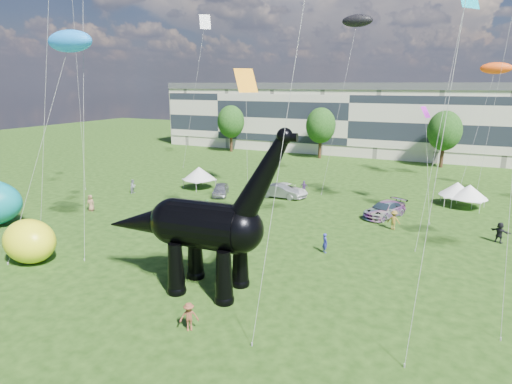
% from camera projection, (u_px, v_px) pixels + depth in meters
% --- Properties ---
extents(ground, '(220.00, 220.00, 0.00)m').
position_uv_depth(ground, '(242.00, 310.00, 25.00)').
color(ground, '#16330C').
rests_on(ground, ground).
extents(terrace_row, '(78.00, 11.00, 12.00)m').
position_uv_depth(terrace_row, '(355.00, 121.00, 81.05)').
color(terrace_row, beige).
rests_on(terrace_row, ground).
extents(tree_far_left, '(5.20, 5.20, 9.44)m').
position_uv_depth(tree_far_left, '(231.00, 119.00, 82.37)').
color(tree_far_left, '#382314').
rests_on(tree_far_left, ground).
extents(tree_mid_left, '(5.20, 5.20, 9.44)m').
position_uv_depth(tree_mid_left, '(321.00, 123.00, 74.80)').
color(tree_mid_left, '#382314').
rests_on(tree_mid_left, ground).
extents(tree_mid_right, '(5.20, 5.20, 9.44)m').
position_uv_depth(tree_mid_right, '(445.00, 128.00, 66.39)').
color(tree_mid_right, '#382314').
rests_on(tree_mid_right, ground).
extents(dinosaur_sculpture, '(13.44, 3.91, 10.96)m').
position_uv_depth(dinosaur_sculpture, '(199.00, 227.00, 26.79)').
color(dinosaur_sculpture, black).
rests_on(dinosaur_sculpture, ground).
extents(car_silver, '(3.21, 4.54, 1.44)m').
position_uv_depth(car_silver, '(221.00, 189.00, 50.64)').
color(car_silver, '#BABBBF').
rests_on(car_silver, ground).
extents(car_grey, '(4.81, 1.82, 1.57)m').
position_uv_depth(car_grey, '(281.00, 191.00, 49.58)').
color(car_grey, slate).
rests_on(car_grey, ground).
extents(car_white, '(5.79, 4.06, 1.47)m').
position_uv_depth(car_white, '(287.00, 190.00, 50.37)').
color(car_white, white).
rests_on(car_white, ground).
extents(car_dark, '(4.14, 5.75, 1.55)m').
position_uv_depth(car_dark, '(385.00, 209.00, 42.38)').
color(car_dark, '#595960').
rests_on(car_dark, ground).
extents(gazebo_near, '(4.26, 4.26, 2.56)m').
position_uv_depth(gazebo_near, '(457.00, 189.00, 46.34)').
color(gazebo_near, white).
rests_on(gazebo_near, ground).
extents(gazebo_far, '(4.31, 4.31, 2.58)m').
position_uv_depth(gazebo_far, '(469.00, 192.00, 45.15)').
color(gazebo_far, white).
rests_on(gazebo_far, ground).
extents(gazebo_left, '(5.23, 5.23, 2.78)m').
position_uv_depth(gazebo_left, '(199.00, 173.00, 53.75)').
color(gazebo_left, silver).
rests_on(gazebo_left, ground).
extents(inflatable_yellow, '(4.46, 3.55, 3.26)m').
position_uv_depth(inflatable_yellow, '(30.00, 241.00, 31.44)').
color(inflatable_yellow, '#FAFB1A').
rests_on(inflatable_yellow, ground).
extents(visitors, '(49.73, 35.26, 1.79)m').
position_uv_depth(visitors, '(296.00, 219.00, 39.03)').
color(visitors, '#2F7630').
rests_on(visitors, ground).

